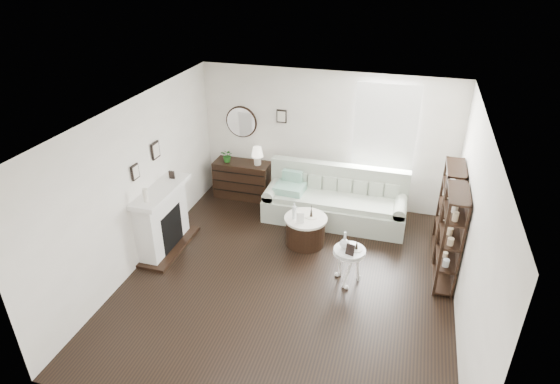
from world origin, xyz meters
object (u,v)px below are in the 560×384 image
(drum_table, at_px, (305,230))
(pedestal_table, at_px, (349,252))
(dresser, at_px, (243,179))
(sofa, at_px, (335,203))

(drum_table, bearing_deg, pedestal_table, -44.29)
(dresser, xyz_separation_m, drum_table, (1.67, -1.36, -0.12))
(sofa, distance_m, drum_table, 1.04)
(drum_table, distance_m, pedestal_table, 1.28)
(pedestal_table, bearing_deg, drum_table, 135.71)
(dresser, height_order, pedestal_table, dresser)
(drum_table, xyz_separation_m, pedestal_table, (0.89, -0.87, 0.29))
(drum_table, bearing_deg, sofa, 70.28)
(dresser, xyz_separation_m, pedestal_table, (2.56, -2.23, 0.17))
(dresser, distance_m, pedestal_table, 3.40)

